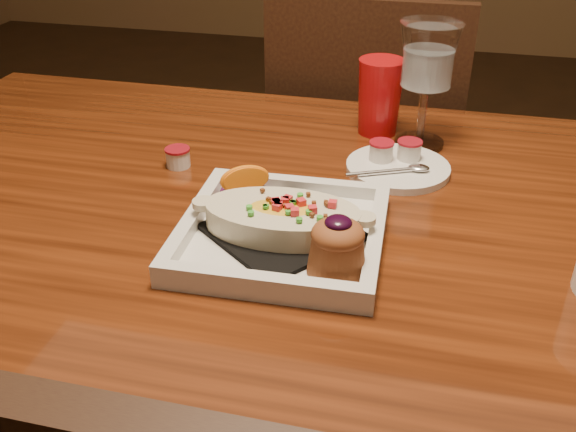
% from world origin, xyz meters
% --- Properties ---
extents(table, '(1.50, 0.90, 0.75)m').
position_xyz_m(table, '(0.00, 0.00, 0.65)').
color(table, maroon).
rests_on(table, floor).
extents(chair_far, '(0.42, 0.42, 0.93)m').
position_xyz_m(chair_far, '(-0.00, 0.63, 0.51)').
color(chair_far, black).
rests_on(chair_far, floor).
extents(plate, '(0.26, 0.26, 0.08)m').
position_xyz_m(plate, '(-0.02, -0.07, 0.78)').
color(plate, silver).
rests_on(plate, table).
extents(goblet, '(0.10, 0.10, 0.20)m').
position_xyz_m(goblet, '(0.12, 0.27, 0.89)').
color(goblet, silver).
rests_on(goblet, table).
extents(saucer, '(0.16, 0.16, 0.11)m').
position_xyz_m(saucer, '(0.10, 0.17, 0.76)').
color(saucer, silver).
rests_on(saucer, table).
extents(creamer_loose, '(0.04, 0.04, 0.03)m').
position_xyz_m(creamer_loose, '(-0.23, 0.11, 0.77)').
color(creamer_loose, silver).
rests_on(creamer_loose, table).
extents(red_tumbler, '(0.08, 0.08, 0.13)m').
position_xyz_m(red_tumbler, '(0.05, 0.31, 0.81)').
color(red_tumbler, '#BB0D11').
rests_on(red_tumbler, table).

